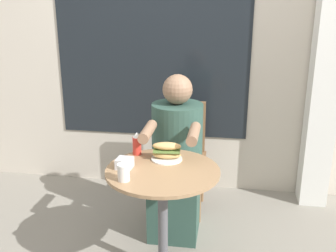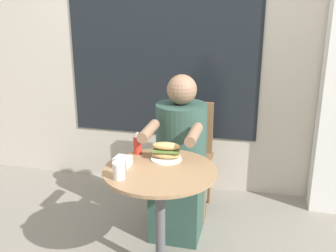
{
  "view_description": "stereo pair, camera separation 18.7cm",
  "coord_description": "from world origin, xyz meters",
  "px_view_note": "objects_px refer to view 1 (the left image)",
  "views": [
    {
      "loc": [
        0.35,
        -2.05,
        1.64
      ],
      "look_at": [
        0.0,
        0.2,
        0.9
      ],
      "focal_mm": 42.0,
      "sensor_mm": 36.0,
      "label": 1
    },
    {
      "loc": [
        0.54,
        -2.01,
        1.64
      ],
      "look_at": [
        0.0,
        0.2,
        0.9
      ],
      "focal_mm": 42.0,
      "sensor_mm": 36.0,
      "label": 2
    }
  ],
  "objects_px": {
    "drink_cup": "(124,172)",
    "condiment_bottle": "(137,144)",
    "cafe_table": "(163,199)",
    "diner_chair": "(182,146)",
    "seated_diner": "(176,166)",
    "sandwich_on_plate": "(166,152)"
  },
  "relations": [
    {
      "from": "drink_cup",
      "to": "condiment_bottle",
      "type": "xyz_separation_m",
      "value": [
        -0.02,
        0.38,
        0.02
      ]
    },
    {
      "from": "cafe_table",
      "to": "condiment_bottle",
      "type": "xyz_separation_m",
      "value": [
        -0.2,
        0.2,
        0.26
      ]
    },
    {
      "from": "cafe_table",
      "to": "diner_chair",
      "type": "distance_m",
      "value": 0.88
    },
    {
      "from": "seated_diner",
      "to": "drink_cup",
      "type": "distance_m",
      "value": 0.77
    },
    {
      "from": "sandwich_on_plate",
      "to": "cafe_table",
      "type": "bearing_deg",
      "value": -88.14
    },
    {
      "from": "cafe_table",
      "to": "diner_chair",
      "type": "height_order",
      "value": "diner_chair"
    },
    {
      "from": "diner_chair",
      "to": "condiment_bottle",
      "type": "relative_size",
      "value": 5.96
    },
    {
      "from": "seated_diner",
      "to": "sandwich_on_plate",
      "type": "height_order",
      "value": "seated_diner"
    },
    {
      "from": "condiment_bottle",
      "to": "diner_chair",
      "type": "bearing_deg",
      "value": 72.8
    },
    {
      "from": "cafe_table",
      "to": "drink_cup",
      "type": "relative_size",
      "value": 7.34
    },
    {
      "from": "seated_diner",
      "to": "cafe_table",
      "type": "bearing_deg",
      "value": 88.88
    },
    {
      "from": "seated_diner",
      "to": "sandwich_on_plate",
      "type": "bearing_deg",
      "value": 87.76
    },
    {
      "from": "diner_chair",
      "to": "condiment_bottle",
      "type": "height_order",
      "value": "diner_chair"
    },
    {
      "from": "cafe_table",
      "to": "diner_chair",
      "type": "relative_size",
      "value": 0.81
    },
    {
      "from": "cafe_table",
      "to": "seated_diner",
      "type": "xyz_separation_m",
      "value": [
        0.01,
        0.53,
        -0.02
      ]
    },
    {
      "from": "seated_diner",
      "to": "condiment_bottle",
      "type": "relative_size",
      "value": 7.92
    },
    {
      "from": "diner_chair",
      "to": "seated_diner",
      "type": "distance_m",
      "value": 0.35
    },
    {
      "from": "diner_chair",
      "to": "seated_diner",
      "type": "height_order",
      "value": "seated_diner"
    },
    {
      "from": "diner_chair",
      "to": "drink_cup",
      "type": "distance_m",
      "value": 1.1
    },
    {
      "from": "cafe_table",
      "to": "diner_chair",
      "type": "bearing_deg",
      "value": 89.46
    },
    {
      "from": "condiment_bottle",
      "to": "sandwich_on_plate",
      "type": "bearing_deg",
      "value": -15.68
    },
    {
      "from": "cafe_table",
      "to": "seated_diner",
      "type": "bearing_deg",
      "value": 89.06
    }
  ]
}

